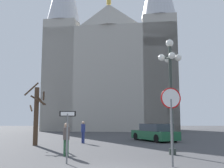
% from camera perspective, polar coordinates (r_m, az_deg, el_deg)
% --- Properties ---
extents(cathedral, '(21.02, 12.88, 30.04)m').
position_cam_1_polar(cathedral, '(42.57, -0.10, 4.08)').
color(cathedral, '#ADA89E').
rests_on(cathedral, ground).
extents(stop_sign, '(0.82, 0.18, 3.06)m').
position_cam_1_polar(stop_sign, '(10.87, 12.45, -5.45)').
color(stop_sign, slate).
rests_on(stop_sign, ground).
extents(one_way_arrow_sign, '(0.68, 0.10, 2.15)m').
position_cam_1_polar(one_way_arrow_sign, '(11.47, -9.47, -9.58)').
color(one_way_arrow_sign, slate).
rests_on(one_way_arrow_sign, ground).
extents(street_lamp, '(1.26, 1.26, 6.08)m').
position_cam_1_polar(street_lamp, '(14.61, 12.31, 1.45)').
color(street_lamp, '#2D3833').
rests_on(street_lamp, ground).
extents(bare_tree, '(1.62, 1.63, 4.49)m').
position_cam_1_polar(bare_tree, '(19.57, -15.80, -6.02)').
color(bare_tree, '#473323').
rests_on(bare_tree, ground).
extents(parked_car_near_green, '(3.60, 4.75, 1.41)m').
position_cam_1_polar(parked_car_near_green, '(22.75, 9.11, -10.21)').
color(parked_car_near_green, '#1E5B38').
rests_on(parked_car_near_green, ground).
extents(pedestrian_walking, '(0.32, 0.32, 1.62)m').
position_cam_1_polar(pedestrian_walking, '(13.72, -9.69, -10.84)').
color(pedestrian_walking, '#33663F').
rests_on(pedestrian_walking, ground).
extents(pedestrian_standing, '(0.32, 0.32, 1.64)m').
position_cam_1_polar(pedestrian_standing, '(20.57, -6.14, -9.67)').
color(pedestrian_standing, navy).
rests_on(pedestrian_standing, ground).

